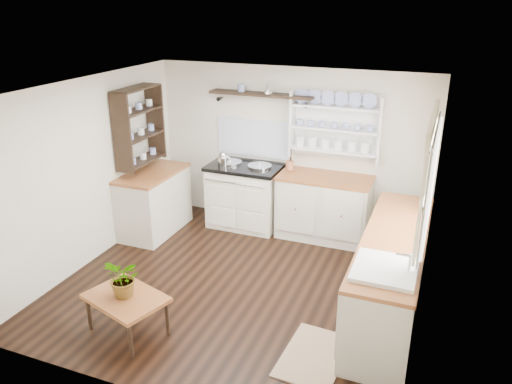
{
  "coord_description": "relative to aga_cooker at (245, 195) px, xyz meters",
  "views": [
    {
      "loc": [
        2.05,
        -4.67,
        3.18
      ],
      "look_at": [
        0.12,
        0.25,
        1.1
      ],
      "focal_mm": 35.0,
      "sensor_mm": 36.0,
      "label": 1
    }
  ],
  "objects": [
    {
      "name": "floor",
      "position": [
        0.58,
        -1.57,
        -0.47
      ],
      "size": [
        4.0,
        3.8,
        0.01
      ],
      "primitive_type": "cube",
      "color": "black",
      "rests_on": "ground"
    },
    {
      "name": "back_cabinets",
      "position": [
        1.18,
        0.03,
        -0.01
      ],
      "size": [
        1.27,
        0.63,
        0.9
      ],
      "color": "beige",
      "rests_on": "floor"
    },
    {
      "name": "left_cabinets",
      "position": [
        -1.12,
        -0.67,
        -0.01
      ],
      "size": [
        0.62,
        1.13,
        0.9
      ],
      "color": "beige",
      "rests_on": "floor"
    },
    {
      "name": "window",
      "position": [
        2.52,
        -1.42,
        1.09
      ],
      "size": [
        0.08,
        1.55,
        1.22
      ],
      "color": "white",
      "rests_on": "wall_right"
    },
    {
      "name": "ceiling",
      "position": [
        0.58,
        -1.57,
        1.83
      ],
      "size": [
        4.0,
        3.8,
        0.01
      ],
      "primitive_type": "cube",
      "color": "white",
      "rests_on": "wall_back"
    },
    {
      "name": "right_cabinets",
      "position": [
        2.28,
        -1.47,
        -0.01
      ],
      "size": [
        0.62,
        2.43,
        0.9
      ],
      "color": "beige",
      "rests_on": "floor"
    },
    {
      "name": "high_shelf",
      "position": [
        0.18,
        0.21,
        1.44
      ],
      "size": [
        1.5,
        0.29,
        0.16
      ],
      "color": "black",
      "rests_on": "wall_back"
    },
    {
      "name": "left_shelving",
      "position": [
        -1.26,
        -0.67,
        1.08
      ],
      "size": [
        0.28,
        0.8,
        1.05
      ],
      "primitive_type": "cube",
      "color": "black",
      "rests_on": "wall_left"
    },
    {
      "name": "plate_rack",
      "position": [
        1.23,
        0.29,
        1.08
      ],
      "size": [
        1.2,
        0.22,
        0.9
      ],
      "color": "white",
      "rests_on": "wall_back"
    },
    {
      "name": "aga_cooker",
      "position": [
        0.0,
        0.0,
        0.0
      ],
      "size": [
        1.04,
        0.72,
        0.96
      ],
      "color": "white",
      "rests_on": "floor"
    },
    {
      "name": "wall_right",
      "position": [
        2.58,
        -1.57,
        0.68
      ],
      "size": [
        0.02,
        3.8,
        2.3
      ],
      "primitive_type": "cube",
      "color": "beige",
      "rests_on": "ground"
    },
    {
      "name": "wall_back",
      "position": [
        0.58,
        0.33,
        0.68
      ],
      "size": [
        4.0,
        0.02,
        2.3
      ],
      "primitive_type": "cube",
      "color": "beige",
      "rests_on": "ground"
    },
    {
      "name": "utensil_crock",
      "position": [
        0.64,
        0.11,
        0.5
      ],
      "size": [
        0.11,
        0.11,
        0.13
      ],
      "primitive_type": "cylinder",
      "color": "#A55D3C",
      "rests_on": "back_cabinets"
    },
    {
      "name": "center_table",
      "position": [
        -0.11,
        -2.8,
        -0.1
      ],
      "size": [
        0.9,
        0.76,
        0.42
      ],
      "rotation": [
        0.0,
        0.0,
        -0.31
      ],
      "color": "brown",
      "rests_on": "floor"
    },
    {
      "name": "belfast_sink",
      "position": [
        2.28,
        -2.22,
        0.33
      ],
      "size": [
        0.55,
        0.6,
        0.45
      ],
      "color": "white",
      "rests_on": "right_cabinets"
    },
    {
      "name": "floor_rug",
      "position": [
        1.73,
        -2.48,
        -0.46
      ],
      "size": [
        0.6,
        0.88,
        0.02
      ],
      "primitive_type": "cube",
      "rotation": [
        0.0,
        0.0,
        -0.06
      ],
      "color": "#8C6551",
      "rests_on": "floor"
    },
    {
      "name": "potted_plant",
      "position": [
        -0.11,
        -2.8,
        0.15
      ],
      "size": [
        0.48,
        0.47,
        0.41
      ],
      "primitive_type": "imported",
      "rotation": [
        0.0,
        0.0,
        -0.62
      ],
      "color": "#3F7233",
      "rests_on": "center_table"
    },
    {
      "name": "wall_left",
      "position": [
        -1.42,
        -1.57,
        0.68
      ],
      "size": [
        0.02,
        3.8,
        2.3
      ],
      "primitive_type": "cube",
      "color": "beige",
      "rests_on": "ground"
    },
    {
      "name": "kettle",
      "position": [
        -0.28,
        -0.12,
        0.56
      ],
      "size": [
        0.16,
        0.16,
        0.2
      ],
      "primitive_type": null,
      "color": "silver",
      "rests_on": "aga_cooker"
    }
  ]
}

